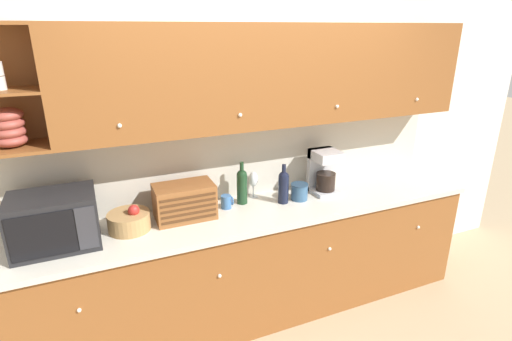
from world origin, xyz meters
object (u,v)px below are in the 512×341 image
Objects in this scene: microwave at (54,221)px; second_wine_bottle at (242,185)px; storage_canister at (299,192)px; coffee_maker at (324,171)px; bread_box at (185,201)px; wine_bottle at (283,186)px; mug at (227,202)px; wine_glass at (253,180)px; fruit_basket at (129,221)px.

second_wine_bottle is at bearing 6.09° from microwave.
storage_canister is 0.29m from coffee_maker.
bread_box is 0.91m from storage_canister.
bread_box is 0.76m from wine_bottle.
mug is 0.59m from storage_canister.
second_wine_bottle reaches higher than bread_box.
wine_glass is at bearing 8.67° from microwave.
bread_box is 1.34× the size of wine_bottle.
wine_glass is 0.26m from wine_bottle.
microwave is 1.30m from second_wine_bottle.
microwave reaches higher than fruit_basket.
microwave reaches higher than wine_glass.
microwave is 1.16m from mug.
microwave is at bearing -177.37° from coffee_maker.
fruit_basket reaches higher than storage_canister.
second_wine_bottle is at bearing 176.20° from coffee_maker.
microwave reaches higher than bread_box.
mug is at bearing 6.30° from bread_box.
mug is at bearing -165.04° from second_wine_bottle.
coffee_maker is at bearing -3.80° from second_wine_bottle.
storage_canister is at bearing -14.59° from second_wine_bottle.
fruit_basket is at bearing -173.11° from second_wine_bottle.
microwave is 1.59m from wine_bottle.
wine_glass is at bearing 31.57° from second_wine_bottle.
bread_box is at bearing 4.36° from fruit_basket.
second_wine_bottle reaches higher than fruit_basket.
mug is (0.71, 0.07, -0.01)m from fruit_basket.
coffee_maker is at bearing 14.74° from storage_canister.
bread_box is at bearing 177.41° from storage_canister.
wine_glass is at bearing 10.49° from fruit_basket.
bread_box is at bearing -173.70° from mug.
storage_canister is at bearing -2.59° from bread_box.
bread_box reaches higher than storage_canister.
wine_bottle is 0.41m from coffee_maker.
wine_bottle is at bearing -10.39° from mug.
storage_canister is at bearing -31.73° from wine_glass.
fruit_basket is at bearing -169.51° from wine_glass.
mug is 0.32× the size of wine_bottle.
second_wine_bottle is 0.46m from storage_canister.
second_wine_bottle is 0.32m from wine_bottle.
bread_box is 3.01× the size of storage_canister.
coffee_maker is (1.17, 0.03, 0.05)m from bread_box.
mug is 0.85m from coffee_maker.
mug is (0.33, 0.04, -0.08)m from bread_box.
wine_bottle is at bearing -49.40° from wine_glass.
second_wine_bottle reaches higher than wine_glass.
microwave reaches higher than wine_bottle.
mug is 0.73× the size of storage_canister.
fruit_basket is 1.00m from wine_glass.
fruit_basket is at bearing -175.64° from bread_box.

